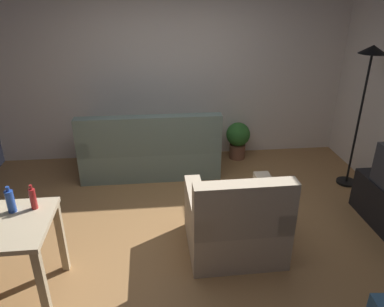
{
  "coord_description": "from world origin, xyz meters",
  "views": [
    {
      "loc": [
        -0.27,
        -3.09,
        2.41
      ],
      "look_at": [
        0.1,
        0.5,
        0.75
      ],
      "focal_mm": 33.9,
      "sensor_mm": 36.0,
      "label": 1
    }
  ],
  "objects_px": {
    "potted_plant": "(238,138)",
    "bottle_blue": "(10,201)",
    "armchair": "(235,223)",
    "couch": "(151,152)",
    "bottle_red": "(33,198)",
    "torchiere_lamp": "(367,79)"
  },
  "relations": [
    {
      "from": "couch",
      "to": "armchair",
      "type": "relative_size",
      "value": 2.05
    },
    {
      "from": "couch",
      "to": "armchair",
      "type": "bearing_deg",
      "value": 114.28
    },
    {
      "from": "bottle_red",
      "to": "potted_plant",
      "type": "bearing_deg",
      "value": 46.45
    },
    {
      "from": "potted_plant",
      "to": "bottle_blue",
      "type": "relative_size",
      "value": 2.48
    },
    {
      "from": "couch",
      "to": "bottle_blue",
      "type": "distance_m",
      "value": 2.41
    },
    {
      "from": "torchiere_lamp",
      "to": "armchair",
      "type": "bearing_deg",
      "value": -146.54
    },
    {
      "from": "armchair",
      "to": "bottle_blue",
      "type": "height_order",
      "value": "bottle_blue"
    },
    {
      "from": "couch",
      "to": "bottle_red",
      "type": "height_order",
      "value": "bottle_red"
    },
    {
      "from": "torchiere_lamp",
      "to": "potted_plant",
      "type": "xyz_separation_m",
      "value": [
        -1.3,
        0.94,
        -1.08
      ]
    },
    {
      "from": "armchair",
      "to": "bottle_red",
      "type": "height_order",
      "value": "bottle_red"
    },
    {
      "from": "bottle_blue",
      "to": "bottle_red",
      "type": "xyz_separation_m",
      "value": [
        0.16,
        0.03,
        -0.01
      ]
    },
    {
      "from": "bottle_blue",
      "to": "bottle_red",
      "type": "relative_size",
      "value": 1.05
    },
    {
      "from": "couch",
      "to": "torchiere_lamp",
      "type": "relative_size",
      "value": 1.04
    },
    {
      "from": "couch",
      "to": "potted_plant",
      "type": "xyz_separation_m",
      "value": [
        1.32,
        0.31,
        0.02
      ]
    },
    {
      "from": "armchair",
      "to": "bottle_red",
      "type": "xyz_separation_m",
      "value": [
        -1.74,
        -0.23,
        0.53
      ]
    },
    {
      "from": "torchiere_lamp",
      "to": "bottle_red",
      "type": "height_order",
      "value": "torchiere_lamp"
    },
    {
      "from": "armchair",
      "to": "torchiere_lamp",
      "type": "bearing_deg",
      "value": -147.28
    },
    {
      "from": "potted_plant",
      "to": "bottle_blue",
      "type": "bearing_deg",
      "value": -135.21
    },
    {
      "from": "potted_plant",
      "to": "armchair",
      "type": "relative_size",
      "value": 0.62
    },
    {
      "from": "torchiere_lamp",
      "to": "bottle_blue",
      "type": "xyz_separation_m",
      "value": [
        -3.71,
        -1.45,
        -0.55
      ]
    },
    {
      "from": "couch",
      "to": "bottle_red",
      "type": "distance_m",
      "value": 2.31
    },
    {
      "from": "bottle_blue",
      "to": "couch",
      "type": "bearing_deg",
      "value": 62.3
    }
  ]
}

